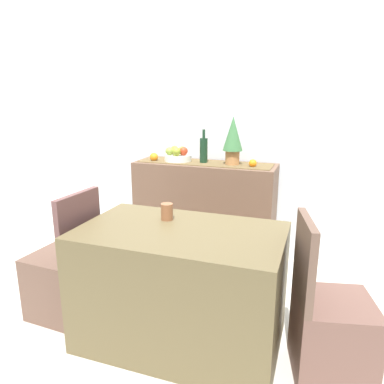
{
  "coord_description": "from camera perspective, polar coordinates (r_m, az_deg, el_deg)",
  "views": [
    {
      "loc": [
        0.96,
        -2.24,
        1.51
      ],
      "look_at": [
        0.03,
        0.39,
        0.76
      ],
      "focal_mm": 34.3,
      "sensor_mm": 36.0,
      "label": 1
    }
  ],
  "objects": [
    {
      "name": "orange_loose_far",
      "position": [
        3.49,
        -5.95,
        5.45
      ],
      "size": [
        0.08,
        0.08,
        0.08
      ],
      "primitive_type": "sphere",
      "color": "orange",
      "rests_on": "sideboard_console"
    },
    {
      "name": "apple_left",
      "position": [
        3.48,
        -1.52,
        6.53
      ],
      "size": [
        0.07,
        0.07,
        0.07
      ],
      "primitive_type": "sphere",
      "color": "gold",
      "rests_on": "fruit_bowl"
    },
    {
      "name": "chair_by_corner",
      "position": [
        2.25,
        20.61,
        -19.58
      ],
      "size": [
        0.48,
        0.48,
        0.9
      ],
      "color": "brown",
      "rests_on": "ground"
    },
    {
      "name": "wine_bottle",
      "position": [
        3.35,
        1.82,
        6.55
      ],
      "size": [
        0.07,
        0.07,
        0.31
      ],
      "color": "#183520",
      "rests_on": "sideboard_console"
    },
    {
      "name": "ground_plane",
      "position": [
        2.87,
        -3.34,
        -17.01
      ],
      "size": [
        6.4,
        6.4,
        0.02
      ],
      "primitive_type": "cube",
      "color": "beige",
      "rests_on": "ground"
    },
    {
      "name": "coffee_cup",
      "position": [
        2.32,
        -3.92,
        -3.07
      ],
      "size": [
        0.08,
        0.08,
        0.1
      ],
      "primitive_type": "cylinder",
      "color": "brown",
      "rests_on": "dining_table"
    },
    {
      "name": "apple_front",
      "position": [
        3.41,
        -3.53,
        6.36
      ],
      "size": [
        0.07,
        0.07,
        0.07
      ],
      "primitive_type": "sphere",
      "color": "#8EA63E",
      "rests_on": "fruit_bowl"
    },
    {
      "name": "fruit_bowl",
      "position": [
        3.45,
        -2.2,
        5.35
      ],
      "size": [
        0.25,
        0.25,
        0.06
      ],
      "primitive_type": "cylinder",
      "color": "white",
      "rests_on": "table_runner"
    },
    {
      "name": "orange_loose_near_bowl",
      "position": [
        3.21,
        9.43,
        4.43
      ],
      "size": [
        0.07,
        0.07,
        0.07
      ],
      "primitive_type": "sphere",
      "color": "orange",
      "rests_on": "sideboard_console"
    },
    {
      "name": "table_runner",
      "position": [
        3.37,
        2.01,
        4.56
      ],
      "size": [
        1.22,
        0.32,
        0.01
      ],
      "primitive_type": "cube",
      "color": "brown",
      "rests_on": "sideboard_console"
    },
    {
      "name": "dining_table",
      "position": [
        2.32,
        -1.75,
        -14.47
      ],
      "size": [
        1.2,
        0.72,
        0.74
      ],
      "primitive_type": "cube",
      "color": "brown",
      "rests_on": "ground"
    },
    {
      "name": "apple_rear",
      "position": [
        3.36,
        -2.45,
        6.28
      ],
      "size": [
        0.08,
        0.08,
        0.08
      ],
      "primitive_type": "sphere",
      "color": "olive",
      "rests_on": "fruit_bowl"
    },
    {
      "name": "potted_plant",
      "position": [
        3.26,
        6.38,
        8.35
      ],
      "size": [
        0.18,
        0.18,
        0.43
      ],
      "color": "#B37845",
      "rests_on": "sideboard_console"
    },
    {
      "name": "chair_near_window",
      "position": [
        2.76,
        -19.16,
        -12.65
      ],
      "size": [
        0.42,
        0.42,
        0.9
      ],
      "color": "brown",
      "rests_on": "ground"
    },
    {
      "name": "apple_right",
      "position": [
        3.48,
        -2.71,
        6.57
      ],
      "size": [
        0.08,
        0.08,
        0.08
      ],
      "primitive_type": "sphere",
      "color": "gold",
      "rests_on": "fruit_bowl"
    },
    {
      "name": "room_wall_rear",
      "position": [
        3.55,
        3.87,
        12.36
      ],
      "size": [
        6.4,
        0.06,
        2.7
      ],
      "primitive_type": "cube",
      "color": "silver",
      "rests_on": "ground"
    },
    {
      "name": "apple_upper",
      "position": [
        3.39,
        -1.33,
        6.38
      ],
      "size": [
        0.08,
        0.08,
        0.08
      ],
      "primitive_type": "sphere",
      "color": "#BC3A1E",
      "rests_on": "fruit_bowl"
    },
    {
      "name": "sideboard_console",
      "position": [
        3.48,
        1.94,
        -2.8
      ],
      "size": [
        1.3,
        0.42,
        0.9
      ],
      "primitive_type": "cube",
      "color": "brown",
      "rests_on": "ground"
    }
  ]
}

